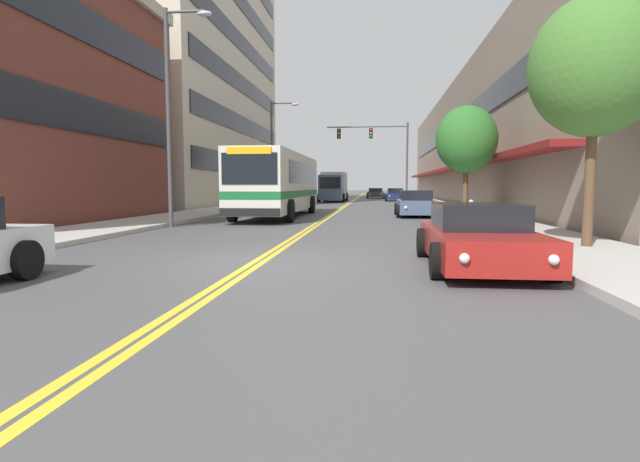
# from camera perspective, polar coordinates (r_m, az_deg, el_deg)

# --- Properties ---
(ground_plane) EXTENTS (240.00, 240.00, 0.00)m
(ground_plane) POSITION_cam_1_polar(r_m,az_deg,el_deg) (47.04, 3.50, 3.29)
(ground_plane) COLOR #4C4C4F
(sidewalk_left) EXTENTS (3.08, 106.00, 0.15)m
(sidewalk_left) POSITION_cam_1_polar(r_m,az_deg,el_deg) (47.92, -4.96, 3.40)
(sidewalk_left) COLOR #B2ADA5
(sidewalk_left) RESTS_ON ground_plane
(sidewalk_right) EXTENTS (3.08, 106.00, 0.15)m
(sidewalk_right) POSITION_cam_1_polar(r_m,az_deg,el_deg) (47.21, 12.08, 3.28)
(sidewalk_right) COLOR #B2ADA5
(sidewalk_right) RESTS_ON ground_plane
(centre_line) EXTENTS (0.34, 106.00, 0.01)m
(centre_line) POSITION_cam_1_polar(r_m,az_deg,el_deg) (47.04, 3.50, 3.29)
(centre_line) COLOR yellow
(centre_line) RESTS_ON ground_plane
(office_tower_left) EXTENTS (12.08, 26.91, 30.00)m
(office_tower_left) POSITION_cam_1_polar(r_m,az_deg,el_deg) (47.22, -16.44, 21.53)
(office_tower_left) COLOR beige
(office_tower_left) RESTS_ON ground_plane
(storefront_row_right) EXTENTS (9.10, 68.00, 10.44)m
(storefront_row_right) POSITION_cam_1_polar(r_m,az_deg,el_deg) (48.23, 19.13, 9.26)
(storefront_row_right) COLOR gray
(storefront_row_right) RESTS_ON ground_plane
(city_bus) EXTENTS (2.82, 11.93, 3.13)m
(city_bus) POSITION_cam_1_polar(r_m,az_deg,el_deg) (25.59, -4.68, 5.63)
(city_bus) COLOR silver
(city_bus) RESTS_ON ground_plane
(car_black_parked_left_mid) EXTENTS (2.13, 4.84, 1.35)m
(car_black_parked_left_mid) POSITION_cam_1_polar(r_m,az_deg,el_deg) (41.23, -3.05, 3.91)
(car_black_parked_left_mid) COLOR black
(car_black_parked_left_mid) RESTS_ON ground_plane
(car_red_parked_right_foreground) EXTENTS (2.10, 4.50, 1.23)m
(car_red_parked_right_foreground) POSITION_cam_1_polar(r_m,az_deg,el_deg) (10.09, 17.65, -0.74)
(car_red_parked_right_foreground) COLOR maroon
(car_red_parked_right_foreground) RESTS_ON ground_plane
(car_navy_parked_right_mid) EXTENTS (2.03, 4.20, 1.30)m
(car_navy_parked_right_mid) POSITION_cam_1_polar(r_m,az_deg,el_deg) (51.72, 8.58, 4.08)
(car_navy_parked_right_mid) COLOR #19234C
(car_navy_parked_right_mid) RESTS_ON ground_plane
(car_slate_blue_parked_right_far) EXTENTS (2.07, 4.47, 1.33)m
(car_slate_blue_parked_right_far) POSITION_cam_1_polar(r_m,az_deg,el_deg) (26.12, 10.89, 3.02)
(car_slate_blue_parked_right_far) COLOR #475675
(car_slate_blue_parked_right_far) RESTS_ON ground_plane
(car_dark_grey_moving_lead) EXTENTS (2.21, 4.17, 1.26)m
(car_dark_grey_moving_lead) POSITION_cam_1_polar(r_m,az_deg,el_deg) (63.15, 6.38, 4.30)
(car_dark_grey_moving_lead) COLOR #38383D
(car_dark_grey_moving_lead) RESTS_ON ground_plane
(box_truck) EXTENTS (2.57, 7.59, 2.88)m
(box_truck) POSITION_cam_1_polar(r_m,az_deg,el_deg) (49.47, 1.56, 5.13)
(box_truck) COLOR #475675
(box_truck) RESTS_ON ground_plane
(traffic_signal_mast) EXTENTS (7.51, 0.38, 7.34)m
(traffic_signal_mast) POSITION_cam_1_polar(r_m,az_deg,el_deg) (47.05, 6.92, 9.67)
(traffic_signal_mast) COLOR #47474C
(traffic_signal_mast) RESTS_ON ground_plane
(street_lamp_left_near) EXTENTS (1.82, 0.28, 8.02)m
(street_lamp_left_near) POSITION_cam_1_polar(r_m,az_deg,el_deg) (19.80, -16.37, 14.10)
(street_lamp_left_near) COLOR #47474C
(street_lamp_left_near) RESTS_ON ground_plane
(street_lamp_left_far) EXTENTS (2.11, 0.28, 7.72)m
(street_lamp_left_far) POSITION_cam_1_polar(r_m,az_deg,el_deg) (37.44, -5.10, 9.80)
(street_lamp_left_far) COLOR #47474C
(street_lamp_left_far) RESTS_ON ground_plane
(street_tree_right_near) EXTENTS (2.92, 2.92, 5.76)m
(street_tree_right_near) POSITION_cam_1_polar(r_m,az_deg,el_deg) (13.57, 28.93, 16.09)
(street_tree_right_near) COLOR brown
(street_tree_right_near) RESTS_ON sidewalk_right
(street_tree_right_mid) EXTENTS (2.76, 2.76, 5.03)m
(street_tree_right_mid) POSITION_cam_1_polar(r_m,az_deg,el_deg) (23.94, 16.40, 9.98)
(street_tree_right_mid) COLOR brown
(street_tree_right_mid) RESTS_ON sidewalk_right
(fire_hydrant) EXTENTS (0.28, 0.20, 0.90)m
(fire_hydrant) POSITION_cam_1_polar(r_m,az_deg,el_deg) (19.60, 16.85, 2.14)
(fire_hydrant) COLOR #B7B7BC
(fire_hydrant) RESTS_ON sidewalk_right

